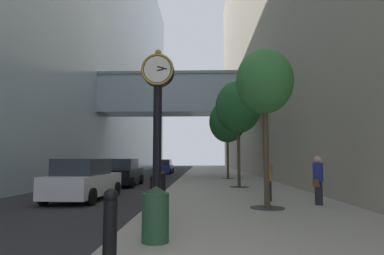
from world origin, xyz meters
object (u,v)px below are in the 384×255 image
Objects in this scene: street_tree_mid_near at (238,107)px; pedestrian_walking at (318,179)px; bollard_third at (153,193)px; trash_bin at (155,213)px; street_tree_near at (264,83)px; bollard_fourth at (163,186)px; street_clock at (157,125)px; car_blue_mid at (164,167)px; pedestrian_by_clock at (268,179)px; car_black_far at (122,173)px; street_tree_mid_far at (227,122)px; car_white_near at (84,180)px; bollard_nearest at (110,223)px.

street_tree_mid_near is 8.14m from pedestrian_walking.
trash_bin is at bearing -80.78° from bollard_third.
street_tree_near is 6.34m from trash_bin.
street_tree_near is (3.52, -1.24, 3.51)m from bollard_fourth.
street_clock is 4.11m from bollard_fourth.
car_blue_mid is (-6.46, 18.96, -3.85)m from street_tree_mid_near.
pedestrian_by_clock reaches higher than trash_bin.
street_clock is 1.01× the size of car_black_far.
pedestrian_by_clock is (0.39, -13.84, -3.76)m from street_tree_mid_far.
bollard_third is 4.80m from pedestrian_by_clock.
pedestrian_by_clock is at bearing 61.01° from trash_bin.
street_tree_mid_near is 0.96× the size of street_tree_mid_far.
street_clock is at bearing -107.52° from street_tree_mid_near.
car_blue_mid is at bearing 96.57° from bollard_fourth.
street_clock is 6.83m from car_white_near.
pedestrian_walking is 12.85m from car_black_far.
car_white_near is 23.79m from car_blue_mid.
street_tree_mid_far is at bearing 60.87° from car_white_near.
street_tree_mid_far is 13.47m from car_blue_mid.
car_blue_mid reaches higher than bollard_fourth.
bollard_third is 27.92m from car_blue_mid.
trash_bin is 8.36m from car_white_near.
bollard_third is at bearing -83.95° from car_blue_mid.
trash_bin is 31.28m from car_blue_mid.
bollard_fourth is (-0.29, 3.66, -1.85)m from street_clock.
pedestrian_by_clock is (-1.52, 0.98, -0.05)m from pedestrian_walking.
street_tree_near is at bearing -22.89° from car_white_near.
bollard_fourth is 1.06× the size of trash_bin.
street_clock reaches higher than car_black_far.
bollard_fourth is at bearing -118.21° from street_tree_mid_near.
trash_bin is at bearing -133.79° from pedestrian_walking.
bollard_nearest is at bearing -114.52° from trash_bin.
car_white_near is at bearing 153.83° from bollard_fourth.
street_tree_mid_far is (3.52, 16.61, 4.00)m from bollard_third.
street_tree_mid_near is at bearing -16.40° from car_black_far.
pedestrian_walking is at bearing -74.72° from street_tree_mid_near.
bollard_fourth is 25.68m from car_blue_mid.
pedestrian_by_clock is 0.34× the size of car_white_near.
car_blue_mid is (-3.48, 31.09, 0.12)m from trash_bin.
street_tree_mid_near is 13.11m from trash_bin.
bollard_nearest is 0.18× the size of street_tree_mid_far.
trash_bin is 6.97m from pedestrian_by_clock.
street_tree_near is 0.87× the size of street_tree_mid_near.
pedestrian_walking is at bearing -13.75° from car_white_near.
car_blue_mid is at bearing 107.87° from pedestrian_walking.
pedestrian_by_clock reaches higher than bollard_third.
trash_bin is (0.54, -3.32, -0.04)m from bollard_third.
car_black_far is at bearing 163.60° from street_tree_mid_near.
street_clock is at bearing 84.59° from bollard_nearest.
car_blue_mid is at bearing 108.82° from street_tree_mid_near.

